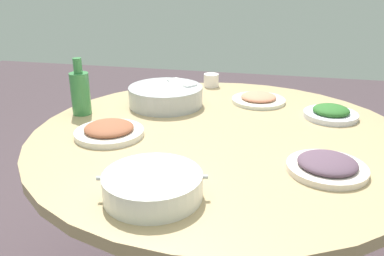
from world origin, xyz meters
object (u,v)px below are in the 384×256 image
(rice_bowl, at_px, (166,96))
(dish_eggplant, at_px, (327,165))
(dish_greens, at_px, (331,113))
(dish_stirfry, at_px, (109,131))
(round_dining_table, at_px, (221,156))
(dish_shrimp, at_px, (258,99))
(green_bottle, at_px, (80,92))
(soup_bowl, at_px, (153,186))
(tea_cup_near, at_px, (211,80))

(rice_bowl, bearing_deg, dish_eggplant, -37.79)
(dish_greens, bearing_deg, dish_stirfry, -154.89)
(dish_greens, bearing_deg, dish_eggplant, -96.34)
(round_dining_table, distance_m, dish_shrimp, 0.42)
(rice_bowl, bearing_deg, dish_shrimp, 18.65)
(dish_greens, relative_size, dish_eggplant, 0.90)
(dish_greens, xyz_separation_m, green_bottle, (-0.99, -0.17, 0.07))
(dish_greens, height_order, dish_shrimp, dish_greens)
(soup_bowl, height_order, dish_stirfry, soup_bowl)
(round_dining_table, xyz_separation_m, dish_greens, (0.40, 0.25, 0.11))
(dish_greens, distance_m, dish_eggplant, 0.49)
(dish_stirfry, bearing_deg, dish_shrimp, 45.98)
(dish_greens, bearing_deg, soup_bowl, -124.84)
(rice_bowl, bearing_deg, dish_stirfry, -105.00)
(soup_bowl, distance_m, tea_cup_near, 1.08)
(rice_bowl, distance_m, dish_eggplant, 0.80)
(soup_bowl, relative_size, tea_cup_near, 3.72)
(round_dining_table, height_order, dish_eggplant, dish_eggplant)
(soup_bowl, bearing_deg, green_bottle, 130.90)
(soup_bowl, relative_size, dish_eggplant, 1.19)
(round_dining_table, xyz_separation_m, rice_bowl, (-0.29, 0.26, 0.14))
(round_dining_table, distance_m, green_bottle, 0.62)
(rice_bowl, relative_size, tea_cup_near, 4.24)
(soup_bowl, xyz_separation_m, dish_eggplant, (0.46, 0.25, -0.01))
(soup_bowl, height_order, dish_eggplant, soup_bowl)
(dish_shrimp, distance_m, tea_cup_near, 0.33)
(round_dining_table, height_order, tea_cup_near, tea_cup_near)
(green_bottle, bearing_deg, dish_greens, 9.92)
(dish_stirfry, relative_size, green_bottle, 1.07)
(soup_bowl, bearing_deg, dish_eggplant, 28.59)
(green_bottle, bearing_deg, soup_bowl, -49.10)
(green_bottle, bearing_deg, dish_eggplant, -18.26)
(round_dining_table, distance_m, dish_stirfry, 0.42)
(dish_stirfry, bearing_deg, dish_eggplant, -8.81)
(dish_eggplant, distance_m, green_bottle, 0.99)
(dish_eggplant, xyz_separation_m, tea_cup_near, (-0.49, 0.83, 0.01))
(dish_eggplant, height_order, dish_stirfry, dish_stirfry)
(rice_bowl, relative_size, dish_shrimp, 1.35)
(soup_bowl, bearing_deg, dish_shrimp, 76.25)
(rice_bowl, xyz_separation_m, dish_eggplant, (0.63, -0.49, -0.02))
(dish_eggplant, relative_size, dish_stirfry, 0.95)
(dish_shrimp, bearing_deg, round_dining_table, -105.08)
(tea_cup_near, bearing_deg, dish_stirfry, -108.55)
(green_bottle, xyz_separation_m, tea_cup_near, (0.44, 0.52, -0.06))
(rice_bowl, height_order, dish_shrimp, rice_bowl)
(soup_bowl, bearing_deg, round_dining_table, 77.36)
(soup_bowl, distance_m, dish_greens, 0.89)
(tea_cup_near, bearing_deg, round_dining_table, -76.34)
(round_dining_table, xyz_separation_m, dish_stirfry, (-0.39, -0.12, 0.11))
(round_dining_table, relative_size, rice_bowl, 4.33)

